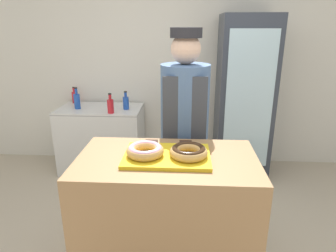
{
  "coord_description": "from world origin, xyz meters",
  "views": [
    {
      "loc": [
        0.11,
        -1.74,
        1.78
      ],
      "look_at": [
        0.0,
        0.1,
        1.16
      ],
      "focal_mm": 32.0,
      "sensor_mm": 36.0,
      "label": 1
    }
  ],
  "objects_px": {
    "serving_tray": "(167,156)",
    "bottle_red": "(110,106)",
    "chest_freezer": "(102,138)",
    "bottle_red_b": "(74,97)",
    "bottle_blue_b": "(77,101)",
    "bottle_blue": "(126,102)",
    "beverage_fridge": "(244,99)",
    "baker_person": "(184,133)",
    "brownie_back_right": "(186,145)",
    "donut_chocolate_glaze": "(189,151)",
    "donut_light_glaze": "(145,150)",
    "brownie_back_left": "(151,144)"
  },
  "relations": [
    {
      "from": "serving_tray",
      "to": "bottle_red",
      "type": "relative_size",
      "value": 2.34
    },
    {
      "from": "chest_freezer",
      "to": "bottle_red",
      "type": "height_order",
      "value": "bottle_red"
    },
    {
      "from": "bottle_red",
      "to": "bottle_red_b",
      "type": "bearing_deg",
      "value": 142.87
    },
    {
      "from": "bottle_red",
      "to": "bottle_blue_b",
      "type": "relative_size",
      "value": 0.89
    },
    {
      "from": "serving_tray",
      "to": "bottle_blue",
      "type": "bearing_deg",
      "value": 109.28
    },
    {
      "from": "serving_tray",
      "to": "bottle_red",
      "type": "bearing_deg",
      "value": 115.82
    },
    {
      "from": "chest_freezer",
      "to": "bottle_red",
      "type": "bearing_deg",
      "value": -48.79
    },
    {
      "from": "beverage_fridge",
      "to": "bottle_blue",
      "type": "xyz_separation_m",
      "value": [
        -1.41,
        -0.03,
        -0.05
      ]
    },
    {
      "from": "beverage_fridge",
      "to": "baker_person",
      "type": "bearing_deg",
      "value": -120.75
    },
    {
      "from": "bottle_blue",
      "to": "bottle_red",
      "type": "distance_m",
      "value": 0.23
    },
    {
      "from": "beverage_fridge",
      "to": "chest_freezer",
      "type": "xyz_separation_m",
      "value": [
        -1.75,
        0.01,
        -0.54
      ]
    },
    {
      "from": "baker_person",
      "to": "beverage_fridge",
      "type": "bearing_deg",
      "value": 59.25
    },
    {
      "from": "brownie_back_right",
      "to": "beverage_fridge",
      "type": "bearing_deg",
      "value": 67.21
    },
    {
      "from": "baker_person",
      "to": "chest_freezer",
      "type": "relative_size",
      "value": 1.74
    },
    {
      "from": "brownie_back_right",
      "to": "chest_freezer",
      "type": "xyz_separation_m",
      "value": [
        -1.06,
        1.64,
        -0.61
      ]
    },
    {
      "from": "bottle_blue",
      "to": "bottle_blue_b",
      "type": "relative_size",
      "value": 0.84
    },
    {
      "from": "donut_chocolate_glaze",
      "to": "beverage_fridge",
      "type": "relative_size",
      "value": 0.12
    },
    {
      "from": "donut_light_glaze",
      "to": "baker_person",
      "type": "relative_size",
      "value": 0.13
    },
    {
      "from": "donut_light_glaze",
      "to": "bottle_red_b",
      "type": "xyz_separation_m",
      "value": [
        -1.2,
        2.02,
        -0.14
      ]
    },
    {
      "from": "brownie_back_left",
      "to": "bottle_red_b",
      "type": "relative_size",
      "value": 0.4
    },
    {
      "from": "baker_person",
      "to": "bottle_blue_b",
      "type": "distance_m",
      "value": 1.73
    },
    {
      "from": "donut_chocolate_glaze",
      "to": "bottle_blue_b",
      "type": "xyz_separation_m",
      "value": [
        -1.34,
        1.75,
        -0.12
      ]
    },
    {
      "from": "donut_chocolate_glaze",
      "to": "bottle_blue",
      "type": "height_order",
      "value": "donut_chocolate_glaze"
    },
    {
      "from": "donut_light_glaze",
      "to": "bottle_blue_b",
      "type": "relative_size",
      "value": 0.9
    },
    {
      "from": "serving_tray",
      "to": "baker_person",
      "type": "relative_size",
      "value": 0.31
    },
    {
      "from": "brownie_back_right",
      "to": "bottle_red_b",
      "type": "bearing_deg",
      "value": 127.95
    },
    {
      "from": "donut_light_glaze",
      "to": "brownie_back_right",
      "type": "relative_size",
      "value": 2.82
    },
    {
      "from": "chest_freezer",
      "to": "bottle_blue",
      "type": "height_order",
      "value": "bottle_blue"
    },
    {
      "from": "donut_light_glaze",
      "to": "beverage_fridge",
      "type": "distance_m",
      "value": 2.03
    },
    {
      "from": "baker_person",
      "to": "bottle_red",
      "type": "height_order",
      "value": "baker_person"
    },
    {
      "from": "chest_freezer",
      "to": "bottle_blue",
      "type": "bearing_deg",
      "value": -6.61
    },
    {
      "from": "bottle_blue_b",
      "to": "beverage_fridge",
      "type": "bearing_deg",
      "value": 1.24
    },
    {
      "from": "beverage_fridge",
      "to": "bottle_blue_b",
      "type": "bearing_deg",
      "value": -178.76
    },
    {
      "from": "bottle_red_b",
      "to": "beverage_fridge",
      "type": "bearing_deg",
      "value": -6.2
    },
    {
      "from": "brownie_back_left",
      "to": "baker_person",
      "type": "relative_size",
      "value": 0.05
    },
    {
      "from": "chest_freezer",
      "to": "bottle_blue_b",
      "type": "bearing_deg",
      "value": -169.08
    },
    {
      "from": "brownie_back_left",
      "to": "bottle_blue_b",
      "type": "xyz_separation_m",
      "value": [
        -1.09,
        1.59,
        -0.1
      ]
    },
    {
      "from": "serving_tray",
      "to": "beverage_fridge",
      "type": "bearing_deg",
      "value": 65.52
    },
    {
      "from": "donut_chocolate_glaze",
      "to": "brownie_back_right",
      "type": "relative_size",
      "value": 2.82
    },
    {
      "from": "bottle_blue",
      "to": "bottle_red_b",
      "type": "height_order",
      "value": "bottle_blue"
    },
    {
      "from": "bottle_blue_b",
      "to": "donut_chocolate_glaze",
      "type": "bearing_deg",
      "value": -52.53
    },
    {
      "from": "bottle_red_b",
      "to": "bottle_blue_b",
      "type": "relative_size",
      "value": 0.81
    },
    {
      "from": "baker_person",
      "to": "donut_light_glaze",
      "type": "bearing_deg",
      "value": -111.41
    },
    {
      "from": "bottle_red_b",
      "to": "bottle_blue_b",
      "type": "bearing_deg",
      "value": -63.67
    },
    {
      "from": "donut_chocolate_glaze",
      "to": "chest_freezer",
      "type": "height_order",
      "value": "donut_chocolate_glaze"
    },
    {
      "from": "donut_light_glaze",
      "to": "bottle_blue_b",
      "type": "distance_m",
      "value": 2.05
    },
    {
      "from": "bottle_blue",
      "to": "bottle_red",
      "type": "xyz_separation_m",
      "value": [
        -0.14,
        -0.18,
        0.0
      ]
    },
    {
      "from": "donut_light_glaze",
      "to": "beverage_fridge",
      "type": "relative_size",
      "value": 0.12
    },
    {
      "from": "donut_light_glaze",
      "to": "brownie_back_left",
      "type": "relative_size",
      "value": 2.82
    },
    {
      "from": "baker_person",
      "to": "bottle_blue_b",
      "type": "relative_size",
      "value": 6.74
    }
  ]
}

